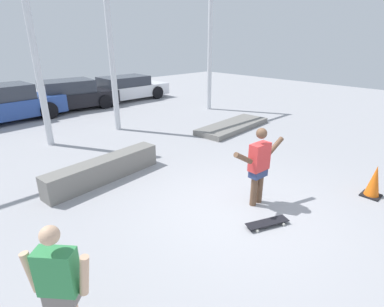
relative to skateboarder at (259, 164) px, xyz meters
The scene contains 11 objects.
ground_plane 0.99m from the skateboarder, behind, with size 36.00×36.00×0.00m, color #9E9EA3.
skateboarder is the anchor object (origin of this frame).
skateboard 1.12m from the skateboarder, 129.71° to the right, with size 0.82×0.50×0.08m.
grind_box 3.56m from the skateboarder, 118.52° to the left, with size 2.87×0.46×0.53m, color slate.
manual_pad 5.40m from the skateboarder, 44.05° to the left, with size 3.19×1.11×0.18m, color slate.
canopy_support_right 7.73m from the skateboarder, 64.34° to the left, with size 5.03×0.20×5.73m.
parked_car_blue 10.76m from the skateboarder, 100.50° to the left, with size 4.42×2.15×1.44m.
parked_car_black 11.01m from the skateboarder, 85.22° to the left, with size 4.11×2.22×1.34m.
parked_car_white 11.74m from the skateboarder, 70.30° to the left, with size 4.39×1.87×1.25m.
bystander 3.95m from the skateboarder, behind, with size 0.54×0.60×1.49m.
traffic_cone 2.59m from the skateboarder, 36.87° to the right, with size 0.36×0.36×0.69m.
Camera 1 is at (-4.13, -2.97, 3.15)m, focal length 28.00 mm.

